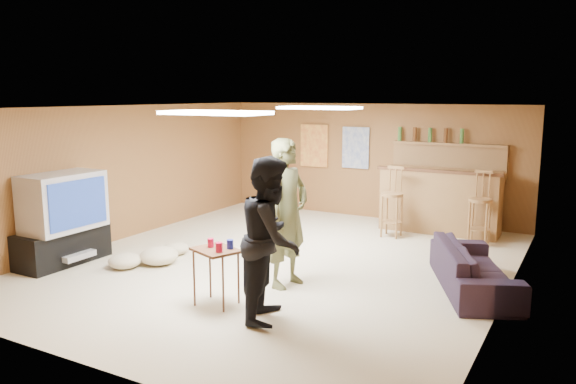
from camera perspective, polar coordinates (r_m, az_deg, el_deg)
The scene contains 32 objects.
ground at distance 8.07m, azimuth -0.69°, elevation -7.23°, with size 7.00×7.00×0.00m, color #C2B594.
ceiling at distance 7.71m, azimuth -0.73°, elevation 8.59°, with size 6.00×7.00×0.02m, color silver.
wall_back at distance 10.96m, azimuth 8.39°, elevation 3.11°, with size 6.00×0.02×2.20m, color brown.
wall_front at distance 5.14m, azimuth -20.49°, elevation -5.12°, with size 6.00×0.02×2.20m, color brown.
wall_left at distance 9.64m, azimuth -16.41°, elevation 1.89°, with size 0.02×7.00×2.20m, color brown.
wall_right at distance 6.87m, azimuth 21.61°, elevation -1.52°, with size 0.02×7.00×2.20m, color brown.
tv_stand at distance 8.62m, azimuth -21.91°, elevation -5.11°, with size 0.55×1.30×0.50m, color black.
dvd_box at distance 8.48m, azimuth -20.92°, elevation -5.99°, with size 0.35×0.50×0.08m, color #B2B2B7.
tv_body at distance 8.43m, azimuth -21.89°, elevation -0.91°, with size 0.60×1.10×0.80m, color #B2B2B7.
tv_screen at distance 8.19m, azimuth -20.52°, elevation -1.12°, with size 0.02×0.95×0.65m, color navy.
bar_counter at distance 10.09m, azimuth 15.20°, elevation -0.88°, with size 2.00×0.60×1.10m, color brown.
bar_lip at distance 9.76m, azimuth 14.99°, elevation 2.05°, with size 2.10×0.12×0.05m, color #472816.
bar_shelf at distance 10.40m, azimuth 16.03°, elevation 4.69°, with size 2.00×0.18×0.05m, color brown.
bar_backing at distance 10.44m, azimuth 15.98°, elevation 3.06°, with size 2.00×0.14×0.60m, color brown.
poster_left at distance 11.37m, azimuth 2.67°, elevation 4.72°, with size 0.60×0.03×0.85m, color #BF3F26.
poster_right at distance 11.01m, azimuth 6.89°, elevation 4.48°, with size 0.55×0.03×0.80m, color #334C99.
folding_chair_stack at distance 11.73m, azimuth -1.22°, elevation 0.45°, with size 0.50×0.14×0.90m, color #BD2238.
ceiling_panel_front at distance 6.45m, azimuth -7.40°, elevation 7.99°, with size 1.20×0.60×0.04m, color white.
ceiling_panel_back at distance 8.77m, azimuth 3.20°, elevation 8.54°, with size 1.20×0.60×0.04m, color white.
person_olive at distance 6.93m, azimuth -0.04°, elevation -2.17°, with size 0.68×0.44×1.85m, color brown.
person_black at distance 5.94m, azimuth -1.73°, elevation -4.76°, with size 0.85×0.66×1.75m, color black.
sofa at distance 7.30m, azimuth 18.36°, elevation -7.32°, with size 1.91×0.75×0.56m, color black.
tray_table at distance 6.50m, azimuth -7.29°, elevation -8.55°, with size 0.51×0.40×0.66m, color #472816.
cup_red_near at distance 6.47m, azimuth -7.86°, elevation -5.13°, with size 0.07×0.07×0.10m, color #BA0C35.
cup_red_far at distance 6.26m, azimuth -7.02°, elevation -5.60°, with size 0.08×0.08×0.11m, color #BA0C35.
cup_blue at distance 6.37m, azimuth -5.91°, elevation -5.30°, with size 0.08×0.08×0.10m, color navy.
bar_stool_left at distance 9.56m, azimuth 10.52°, elevation -0.86°, with size 0.39×0.39×1.24m, color brown, non-canonical shape.
bar_stool_right at distance 9.42m, azimuth 18.90°, elevation -1.85°, with size 0.34×0.34×1.09m, color brown, non-canonical shape.
cushion_near_tv at distance 8.20m, azimuth -12.97°, elevation -6.32°, with size 0.55×0.55×0.25m, color tan.
cushion_mid at distance 8.64m, azimuth -11.36°, elevation -5.65°, with size 0.40×0.40×0.18m, color tan.
cushion_far at distance 8.14m, azimuth -16.26°, elevation -6.73°, with size 0.45×0.45×0.20m, color tan.
bottle_row at distance 10.45m, azimuth 14.23°, elevation 5.64°, with size 1.20×0.08×0.26m, color #3F7233, non-canonical shape.
Camera 1 is at (3.82, -6.70, 2.38)m, focal length 35.00 mm.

